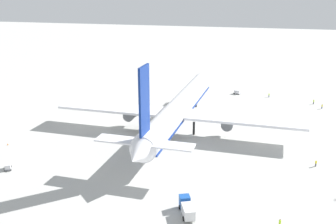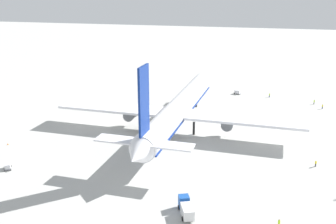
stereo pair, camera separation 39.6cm
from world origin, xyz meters
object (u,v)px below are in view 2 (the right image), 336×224
at_px(ground_worker_5, 279,223).
at_px(traffic_cone_1, 8,144).
at_px(service_truck_1, 186,208).
at_px(baggage_cart_1, 8,166).
at_px(ground_worker_0, 269,95).
at_px(ground_worker_1, 322,107).
at_px(airliner, 179,109).
at_px(baggage_cart_0, 238,92).
at_px(ground_worker_3, 316,163).
at_px(ground_worker_2, 314,102).

distance_m(ground_worker_5, traffic_cone_1, 75.68).
bearing_deg(ground_worker_5, service_truck_1, 89.08).
xyz_separation_m(baggage_cart_1, traffic_cone_1, (13.19, 9.18, -0.51)).
bearing_deg(baggage_cart_1, service_truck_1, -101.27).
distance_m(ground_worker_0, ground_worker_1, 21.41).
xyz_separation_m(airliner, ground_worker_1, (33.40, -45.26, -6.09)).
bearing_deg(baggage_cart_0, ground_worker_0, -98.57).
relative_size(airliner, ground_worker_3, 49.24).
distance_m(baggage_cart_1, ground_worker_1, 105.34).
relative_size(ground_worker_0, ground_worker_2, 0.95).
relative_size(airliner, baggage_cart_0, 24.21).
bearing_deg(ground_worker_2, baggage_cart_0, 75.22).
xyz_separation_m(ground_worker_2, ground_worker_3, (-55.16, 5.04, -0.09)).
bearing_deg(ground_worker_5, airliner, 32.53).
bearing_deg(traffic_cone_1, ground_worker_1, -57.91).
xyz_separation_m(baggage_cart_1, ground_worker_3, (19.09, -72.35, 0.03)).
bearing_deg(baggage_cart_0, traffic_cone_1, 139.82).
relative_size(ground_worker_1, ground_worker_5, 0.97).
height_order(baggage_cart_0, ground_worker_5, ground_worker_5).
bearing_deg(baggage_cart_1, ground_worker_5, -98.46).
relative_size(baggage_cart_0, traffic_cone_1, 5.97).
bearing_deg(ground_worker_3, ground_worker_1, -8.36).
bearing_deg(ground_worker_2, ground_worker_5, 170.28).
bearing_deg(baggage_cart_0, ground_worker_2, -104.78).
distance_m(baggage_cart_1, ground_worker_3, 74.83).
bearing_deg(service_truck_1, airliner, 14.13).
bearing_deg(ground_worker_3, traffic_cone_1, 94.14).
relative_size(baggage_cart_0, ground_worker_1, 1.94).
height_order(airliner, ground_worker_0, airliner).
bearing_deg(ground_worker_0, airliner, 148.80).
relative_size(ground_worker_3, ground_worker_5, 0.92).
height_order(ground_worker_1, traffic_cone_1, ground_worker_1).
xyz_separation_m(service_truck_1, baggage_cart_1, (9.10, 45.65, -0.67)).
bearing_deg(service_truck_1, ground_worker_5, -90.92).
bearing_deg(ground_worker_0, baggage_cart_1, 142.51).
bearing_deg(traffic_cone_1, airliner, -62.89).
relative_size(baggage_cart_1, ground_worker_1, 1.90).
distance_m(baggage_cart_0, ground_worker_5, 92.29).
bearing_deg(baggage_cart_1, ground_worker_1, -49.14).
xyz_separation_m(ground_worker_0, traffic_cone_1, (-66.72, 70.48, -0.57)).
bearing_deg(traffic_cone_1, ground_worker_2, -54.80).
xyz_separation_m(baggage_cart_0, ground_worker_3, (-62.71, -23.58, -0.02)).
relative_size(baggage_cart_0, baggage_cart_1, 1.02).
bearing_deg(ground_worker_2, ground_worker_3, 174.78).
height_order(baggage_cart_1, ground_worker_5, ground_worker_5).
relative_size(ground_worker_0, ground_worker_3, 1.04).
distance_m(ground_worker_1, traffic_cone_1, 104.88).
xyz_separation_m(baggage_cart_0, ground_worker_5, (-91.18, -14.29, 0.05)).
height_order(ground_worker_0, ground_worker_1, ground_worker_1).
height_order(airliner, ground_worker_1, airliner).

